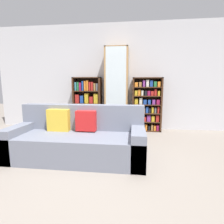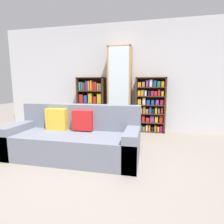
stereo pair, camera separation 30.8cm
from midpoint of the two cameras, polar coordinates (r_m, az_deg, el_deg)
The scene contains 7 objects.
ground_plane at distance 2.40m, azimuth -6.76°, elevation -19.67°, with size 16.00×16.00×0.00m, color gray.
wall_back at distance 4.67m, azimuth 3.45°, elevation 11.26°, with size 6.37×0.06×2.70m.
couch at distance 2.89m, azimuth -9.19°, elevation -8.65°, with size 2.08×0.84×0.82m.
bookshelf_left at distance 4.63m, azimuth -4.81°, elevation 2.56°, with size 0.72×0.32×1.34m.
display_cabinet at distance 4.43m, azimuth 4.56°, elevation 7.17°, with size 0.57×0.36×2.07m.
bookshelf_right at distance 4.44m, azimuth 14.32°, elevation 2.07°, with size 0.72×0.32×1.33m.
wine_bottle at distance 3.59m, azimuth 8.50°, elevation -7.24°, with size 0.07×0.07×0.39m.
Camera 2 is at (0.85, -1.97, 1.14)m, focal length 28.00 mm.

